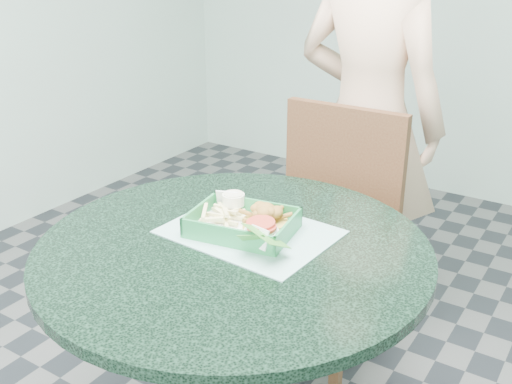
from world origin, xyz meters
The scene contains 9 objects.
cafe_table centered at (0.00, 0.00, 0.58)m, with size 0.98×0.98×0.75m.
dining_chair centered at (-0.08, 0.69, 0.53)m, with size 0.46×0.46×0.93m.
diner_person centered at (-0.08, 1.00, 0.91)m, with size 0.66×0.43×1.81m, color tan.
placemat centered at (0.00, 0.07, 0.75)m, with size 0.41×0.31×0.00m, color #82B7AF.
food_basket centered at (-0.01, 0.06, 0.77)m, with size 0.26×0.19×0.05m.
crab_sandwich centered at (0.04, 0.08, 0.80)m, with size 0.12×0.12×0.07m.
fries_pile centered at (-0.08, 0.08, 0.79)m, with size 0.11×0.12×0.04m, color beige, non-canonical shape.
sauce_ramekin centered at (-0.08, 0.14, 0.80)m, with size 0.06×0.06×0.03m.
garnish_cup centered at (0.07, 0.00, 0.79)m, with size 0.13×0.12×0.05m.
Camera 1 is at (0.76, -1.07, 1.46)m, focal length 42.00 mm.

